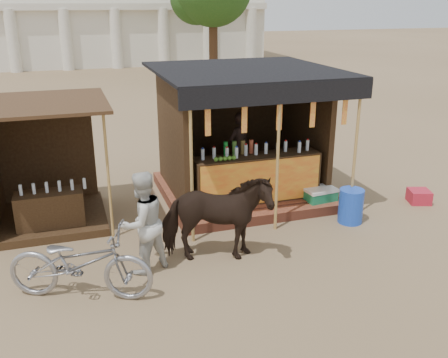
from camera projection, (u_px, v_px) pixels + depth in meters
name	position (u px, v px, depth m)	size (l,w,h in m)	color
ground	(256.00, 278.00, 7.76)	(120.00, 120.00, 0.00)	#846B4C
main_stall	(243.00, 151.00, 10.70)	(3.60, 3.61, 2.78)	brown
secondary_stall	(38.00, 181.00, 9.44)	(2.40, 2.40, 2.38)	#3C2915
cow	(216.00, 219.00, 8.06)	(0.81, 1.78, 1.50)	black
motorbike	(80.00, 263.00, 7.10)	(0.73, 2.11, 1.11)	gray
bystander	(142.00, 223.00, 7.73)	(0.81, 0.63, 1.66)	beige
blue_barrel	(351.00, 206.00, 9.62)	(0.47, 0.47, 0.67)	blue
red_crate	(419.00, 196.00, 10.62)	(0.43, 0.43, 0.28)	#AD1C2E
cooler	(320.00, 198.00, 10.26)	(0.68, 0.51, 0.46)	#1B7A4B
background_building	(61.00, 1.00, 32.61)	(26.00, 7.45, 8.18)	silver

